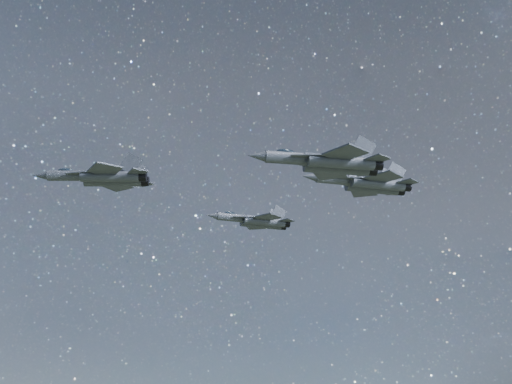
{
  "coord_description": "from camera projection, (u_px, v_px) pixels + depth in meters",
  "views": [
    {
      "loc": [
        -3.66,
        -80.64,
        114.9
      ],
      "look_at": [
        -1.34,
        1.91,
        143.08
      ],
      "focal_mm": 42.0,
      "sensor_mm": 36.0,
      "label": 1
    }
  ],
  "objects": [
    {
      "name": "jet_right",
      "position": [
        328.0,
        162.0,
        71.58
      ],
      "size": [
        17.08,
        11.86,
        4.29
      ],
      "rotation": [
        0.0,
        0.0,
        0.15
      ],
      "color": "#393D47"
    },
    {
      "name": "jet_lead",
      "position": [
        102.0,
        177.0,
        84.69
      ],
      "size": [
        16.99,
        12.11,
        4.33
      ],
      "rotation": [
        0.0,
        0.0,
        -0.02
      ],
      "color": "#393D47"
    },
    {
      "name": "jet_slot",
      "position": [
        366.0,
        184.0,
        91.96
      ],
      "size": [
        18.25,
        12.45,
        4.58
      ],
      "rotation": [
        0.0,
        0.0,
        0.24
      ],
      "color": "#393D47"
    },
    {
      "name": "jet_left",
      "position": [
        256.0,
        221.0,
        102.26
      ],
      "size": [
        15.35,
        10.31,
        3.88
      ],
      "rotation": [
        0.0,
        0.0,
        0.31
      ],
      "color": "#393D47"
    }
  ]
}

